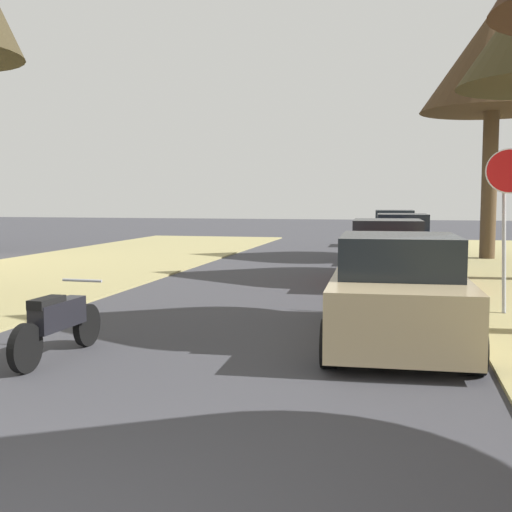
% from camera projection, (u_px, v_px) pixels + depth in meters
% --- Properties ---
extents(stop_sign_far, '(0.82, 0.72, 2.91)m').
position_uv_depth(stop_sign_far, '(508.00, 195.00, 11.19)').
color(stop_sign_far, '#9EA0A5').
rests_on(stop_sign_far, grass_verge_right).
extents(street_tree_right_far, '(4.71, 4.71, 8.33)m').
position_uv_depth(street_tree_right_far, '(493.00, 61.00, 21.13)').
color(street_tree_right_far, '#4E3B27').
rests_on(street_tree_right_far, grass_verge_right).
extents(parked_sedan_tan, '(2.09, 4.47, 1.57)m').
position_uv_depth(parked_sedan_tan, '(398.00, 293.00, 9.26)').
color(parked_sedan_tan, tan).
rests_on(parked_sedan_tan, ground).
extents(parked_sedan_red, '(2.09, 4.47, 1.57)m').
position_uv_depth(parked_sedan_red, '(387.00, 254.00, 15.64)').
color(parked_sedan_red, red).
rests_on(parked_sedan_red, ground).
extents(parked_sedan_navy, '(2.09, 4.47, 1.57)m').
position_uv_depth(parked_sedan_navy, '(402.00, 239.00, 21.24)').
color(parked_sedan_navy, navy).
rests_on(parked_sedan_navy, ground).
extents(parked_sedan_white, '(2.09, 4.47, 1.57)m').
position_uv_depth(parked_sedan_white, '(394.00, 229.00, 27.84)').
color(parked_sedan_white, white).
rests_on(parked_sedan_white, ground).
extents(parked_motorcycle, '(0.60, 2.05, 0.97)m').
position_uv_depth(parked_motorcycle, '(58.00, 322.00, 8.30)').
color(parked_motorcycle, black).
rests_on(parked_motorcycle, ground).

